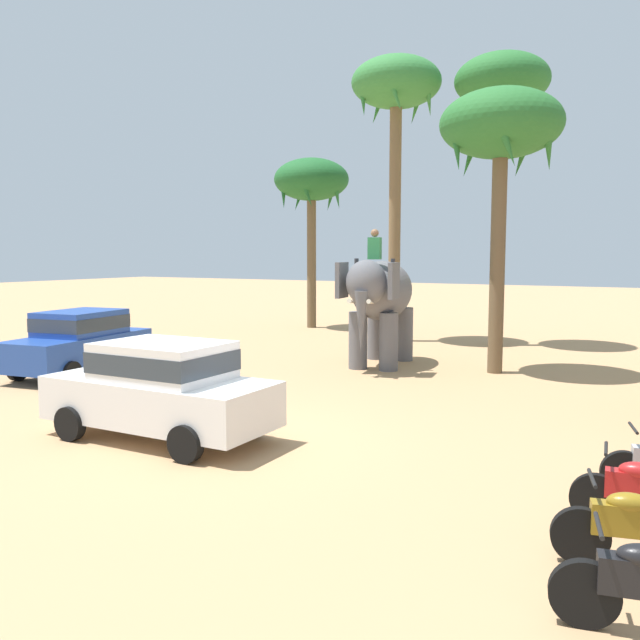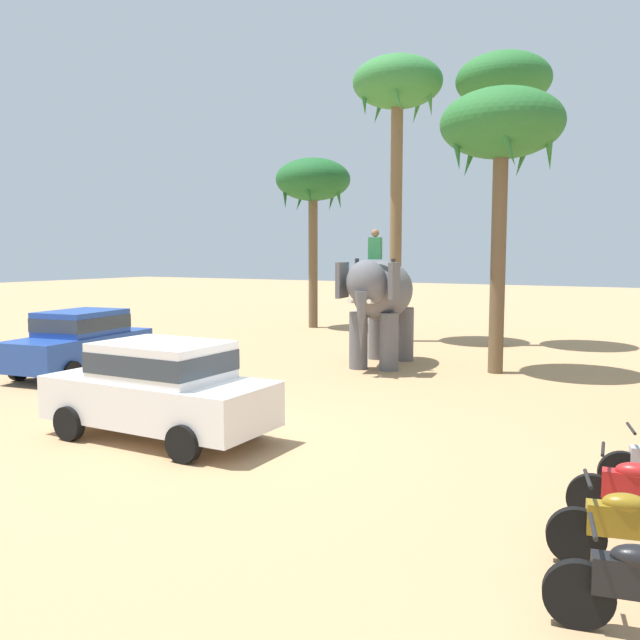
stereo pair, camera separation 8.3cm
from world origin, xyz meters
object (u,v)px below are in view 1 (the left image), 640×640
car_parked_far_side (80,340)px  palm_tree_near_hut (396,94)px  car_sedan_foreground (161,386)px  palm_tree_leaning_seaward (501,131)px  elephant_with_mahout (380,297)px  palm_tree_behind_elephant (311,184)px  palm_tree_left_of_road (502,92)px

car_parked_far_side → palm_tree_near_hut: palm_tree_near_hut is taller
car_sedan_foreground → palm_tree_leaning_seaward: size_ratio=0.55×
elephant_with_mahout → palm_tree_leaning_seaward: size_ratio=0.53×
palm_tree_near_hut → elephant_with_mahout: bearing=-71.1°
elephant_with_mahout → palm_tree_behind_elephant: size_ratio=0.55×
elephant_with_mahout → palm_tree_behind_elephant: (-6.67, 7.64, 4.20)m
palm_tree_behind_elephant → palm_tree_near_hut: (4.88, -2.40, 2.70)m
elephant_with_mahout → palm_tree_left_of_road: (1.78, 5.96, 6.69)m
palm_tree_left_of_road → palm_tree_behind_elephant: bearing=168.8°
car_sedan_foreground → car_parked_far_side: bearing=149.8°
palm_tree_left_of_road → car_sedan_foreground: bearing=-97.6°
car_sedan_foreground → palm_tree_behind_elephant: palm_tree_behind_elephant is taller
elephant_with_mahout → palm_tree_near_hut: palm_tree_near_hut is taller
elephant_with_mahout → palm_tree_near_hut: 8.85m
car_parked_far_side → palm_tree_behind_elephant: palm_tree_behind_elephant is taller
car_sedan_foreground → car_parked_far_side: 7.20m
car_sedan_foreground → palm_tree_behind_elephant: bearing=111.6°
car_parked_far_side → elephant_with_mahout: 8.29m
elephant_with_mahout → palm_tree_leaning_seaward: palm_tree_leaning_seaward is taller
palm_tree_behind_elephant → palm_tree_left_of_road: size_ratio=0.73×
car_sedan_foreground → palm_tree_left_of_road: size_ratio=0.41×
palm_tree_near_hut → palm_tree_leaning_seaward: bearing=-43.6°
car_parked_far_side → palm_tree_behind_elephant: size_ratio=0.59×
elephant_with_mahout → palm_tree_leaning_seaward: 5.46m
car_parked_far_side → elephant_with_mahout: size_ratio=1.08×
palm_tree_near_hut → palm_tree_leaning_seaward: palm_tree_near_hut is taller
palm_tree_near_hut → car_sedan_foreground: bearing=-83.5°
palm_tree_near_hut → car_parked_far_side: bearing=-114.0°
palm_tree_left_of_road → palm_tree_leaning_seaward: palm_tree_left_of_road is taller
palm_tree_leaning_seaward → elephant_with_mahout: bearing=-171.0°
palm_tree_near_hut → palm_tree_leaning_seaward: (4.97, -4.74, -2.49)m
elephant_with_mahout → palm_tree_behind_elephant: bearing=131.1°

